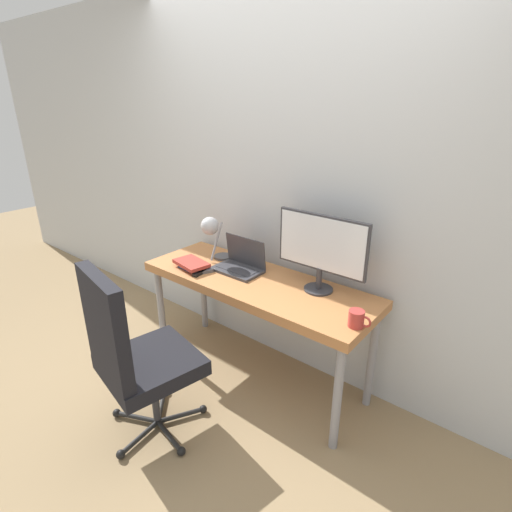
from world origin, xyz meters
TOP-DOWN VIEW (x-y plane):
  - ground_plane at (0.00, 0.00)m, footprint 12.00×12.00m
  - wall_back at (0.00, 0.63)m, footprint 8.00×0.05m
  - desk at (0.00, 0.28)m, footprint 1.61×0.56m
  - laptop at (-0.18, 0.33)m, footprint 0.33×0.21m
  - monitor at (0.39, 0.41)m, footprint 0.58×0.18m
  - desk_lamp at (-0.43, 0.32)m, footprint 0.13×0.25m
  - office_chair at (-0.18, -0.56)m, footprint 0.59×0.60m
  - book_stack at (-0.46, 0.14)m, footprint 0.27×0.20m
  - tv_remote at (-0.35, 0.12)m, footprint 0.05×0.14m
  - media_remote at (-0.34, 0.13)m, footprint 0.10×0.14m
  - mug at (0.76, 0.17)m, footprint 0.12×0.08m

SIDE VIEW (x-z plane):
  - ground_plane at x=0.00m, z-range 0.00..0.00m
  - office_chair at x=-0.18m, z-range 0.04..1.10m
  - desk at x=0.00m, z-range 0.30..1.05m
  - tv_remote at x=-0.35m, z-range 0.75..0.77m
  - media_remote at x=-0.34m, z-range 0.75..0.77m
  - book_stack at x=-0.46m, z-range 0.75..0.80m
  - mug at x=0.76m, z-range 0.75..0.84m
  - laptop at x=-0.18m, z-range 0.68..0.91m
  - desk_lamp at x=-0.43m, z-range 0.82..1.15m
  - monitor at x=0.39m, z-range 0.79..1.27m
  - wall_back at x=0.00m, z-range 0.00..2.60m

